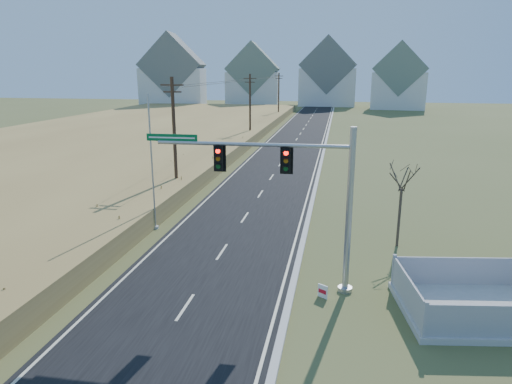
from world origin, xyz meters
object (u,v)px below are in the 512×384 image
object	(u,v)px
open_sign	(323,291)
bare_tree	(403,176)
fence_enclosure	(486,307)
flagpole	(153,177)
traffic_signal_mast	(305,192)

from	to	relation	value
open_sign	bare_tree	world-z (taller)	bare_tree
open_sign	fence_enclosure	bearing A→B (deg)	31.62
fence_enclosure	flagpole	size ratio (longest dim) A/B	0.89
flagpole	bare_tree	world-z (taller)	flagpole
traffic_signal_mast	open_sign	distance (m)	4.31
flagpole	bare_tree	distance (m)	14.35
traffic_signal_mast	bare_tree	size ratio (longest dim) A/B	1.84
open_sign	flagpole	size ratio (longest dim) A/B	0.07
flagpole	open_sign	bearing A→B (deg)	-34.14
fence_enclosure	bare_tree	size ratio (longest dim) A/B	1.46
traffic_signal_mast	fence_enclosure	size ratio (longest dim) A/B	1.26
open_sign	bare_tree	xyz separation A→B (m)	(3.83, 6.82, 3.68)
fence_enclosure	open_sign	distance (m)	6.50
open_sign	bare_tree	distance (m)	8.64
traffic_signal_mast	bare_tree	world-z (taller)	traffic_signal_mast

